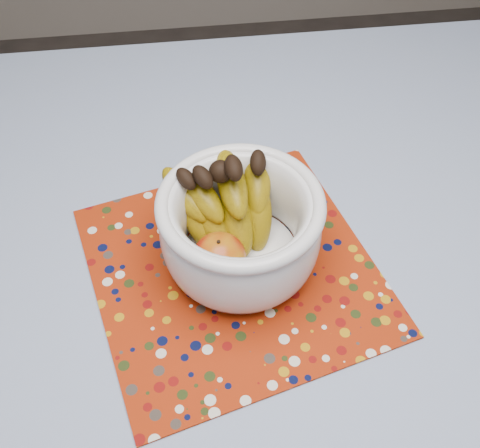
{
  "coord_description": "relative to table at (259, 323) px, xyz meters",
  "views": [
    {
      "loc": [
        -0.08,
        -0.43,
        1.44
      ],
      "look_at": [
        -0.02,
        0.06,
        0.84
      ],
      "focal_mm": 42.0,
      "sensor_mm": 36.0,
      "label": 1
    }
  ],
  "objects": [
    {
      "name": "tablecloth",
      "position": [
        0.0,
        0.0,
        0.08
      ],
      "size": [
        1.32,
        1.32,
        0.01
      ],
      "primitive_type": "cube",
      "color": "slate",
      "rests_on": "table"
    },
    {
      "name": "table",
      "position": [
        0.0,
        0.0,
        0.0
      ],
      "size": [
        1.2,
        1.2,
        0.75
      ],
      "color": "brown",
      "rests_on": "ground"
    },
    {
      "name": "fruit_bowl",
      "position": [
        -0.03,
        0.07,
        0.17
      ],
      "size": [
        0.25,
        0.24,
        0.18
      ],
      "color": "silver",
      "rests_on": "placemat"
    },
    {
      "name": "placemat",
      "position": [
        -0.03,
        0.04,
        0.09
      ],
      "size": [
        0.48,
        0.48,
        0.0
      ],
      "primitive_type": "cube",
      "rotation": [
        0.0,
        0.0,
        0.25
      ],
      "color": "maroon",
      "rests_on": "tablecloth"
    }
  ]
}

